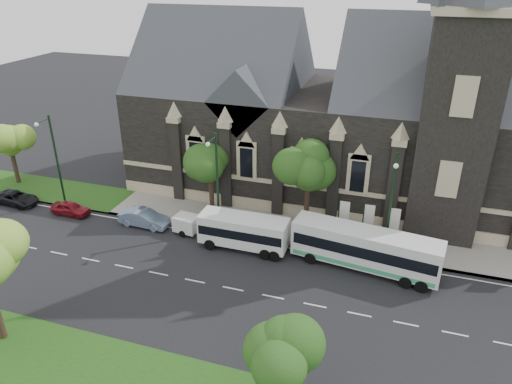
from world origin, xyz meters
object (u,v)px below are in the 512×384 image
at_px(banner_flag_left, 342,216).
at_px(banner_flag_center, 367,219).
at_px(tree_walk_far, 12,142).
at_px(car_far_black, 16,198).
at_px(tree_park_east, 284,350).
at_px(sedan, 144,218).
at_px(tree_walk_left, 213,154).
at_px(street_lamp_near, 391,202).
at_px(banner_flag_right, 392,223).
at_px(car_far_red, 71,208).
at_px(box_trailer, 187,224).
at_px(shuttle_bus, 244,230).
at_px(tree_walk_right, 312,165).
at_px(tour_coach, 365,248).
at_px(street_lamp_mid, 216,179).
at_px(street_lamp_far, 55,157).

height_order(banner_flag_left, banner_flag_center, same).
height_order(tree_walk_far, car_far_black, tree_walk_far).
relative_size(tree_park_east, sedan, 1.37).
relative_size(tree_walk_left, street_lamp_near, 0.85).
xyz_separation_m(tree_park_east, car_far_black, (-30.82, 15.44, -4.00)).
relative_size(banner_flag_right, car_far_red, 1.08).
xyz_separation_m(banner_flag_right, sedan, (-20.96, -2.85, -1.63)).
xyz_separation_m(box_trailer, car_far_red, (-11.71, -0.30, -0.27)).
bearing_deg(shuttle_bus, tree_park_east, -63.86).
xyz_separation_m(tree_walk_far, banner_flag_right, (38.11, -1.18, -2.24)).
relative_size(box_trailer, sedan, 0.66).
relative_size(tree_walk_left, car_far_black, 1.71).
bearing_deg(tree_walk_left, box_trailer, -99.38).
distance_m(tree_walk_right, car_far_black, 28.71).
height_order(banner_flag_left, banner_flag_right, same).
height_order(street_lamp_near, tour_coach, street_lamp_near).
relative_size(tree_walk_left, shuttle_bus, 1.05).
bearing_deg(street_lamp_mid, tree_park_east, -58.21).
xyz_separation_m(banner_flag_center, sedan, (-18.96, -2.85, -1.63)).
relative_size(tree_park_east, tree_walk_far, 1.00).
relative_size(banner_flag_center, car_far_red, 1.08).
bearing_deg(banner_flag_center, box_trailer, -169.29).
distance_m(tree_walk_left, banner_flag_right, 16.52).
height_order(tree_park_east, shuttle_bus, tree_park_east).
bearing_deg(sedan, shuttle_bus, -92.27).
height_order(street_lamp_mid, tour_coach, street_lamp_mid).
xyz_separation_m(street_lamp_mid, car_far_black, (-20.64, -0.98, -4.49)).
distance_m(tree_walk_left, shuttle_bus, 8.18).
bearing_deg(car_far_black, tour_coach, -86.90).
bearing_deg(car_far_red, tree_park_east, -121.61).
bearing_deg(sedan, box_trailer, -87.50).
bearing_deg(sedan, street_lamp_near, -85.52).
bearing_deg(tree_walk_right, banner_flag_center, -18.64).
relative_size(tree_park_east, street_lamp_far, 0.70).
relative_size(tree_park_east, tree_walk_right, 0.81).
bearing_deg(street_lamp_mid, banner_flag_right, 7.60).
distance_m(tree_park_east, street_lamp_far, 30.90).
height_order(tree_park_east, tree_walk_right, tree_walk_right).
height_order(box_trailer, car_far_black, box_trailer).
xyz_separation_m(tree_walk_right, sedan, (-13.89, -4.56, -5.06)).
xyz_separation_m(street_lamp_near, banner_flag_left, (-3.71, 1.91, -2.73)).
bearing_deg(banner_flag_center, car_far_red, -173.33).
distance_m(tree_walk_left, banner_flag_center, 14.58).
height_order(street_lamp_mid, banner_flag_right, street_lamp_mid).
height_order(tree_walk_far, street_lamp_far, street_lamp_far).
xyz_separation_m(tree_park_east, tour_coach, (2.44, 14.84, -2.85)).
relative_size(shuttle_bus, car_far_black, 1.63).
relative_size(banner_flag_right, shuttle_bus, 0.55).
distance_m(tree_walk_right, tree_walk_far, 31.06).
bearing_deg(street_lamp_near, shuttle_bus, -171.56).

